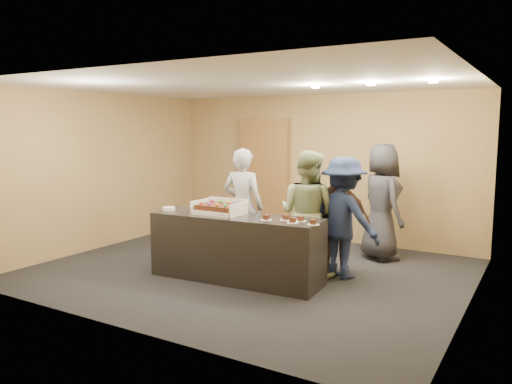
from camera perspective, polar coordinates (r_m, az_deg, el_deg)
room at (r=7.19m, az=-0.82°, el=1.42°), size 6.04×6.00×2.70m
serving_counter at (r=6.91m, az=-2.28°, el=-6.40°), size 2.44×0.85×0.90m
storage_cabinet at (r=9.84m, az=0.96°, el=1.77°), size 1.03×0.15×2.27m
cake_box at (r=6.99m, az=-4.11°, el=-2.12°), size 0.67×0.46×0.20m
sheet_cake at (r=6.96m, az=-4.23°, el=-1.73°), size 0.57×0.39×0.11m
plate_stack at (r=7.38m, az=-9.94°, el=-1.88°), size 0.18×0.18×0.04m
slice_a at (r=6.48m, az=1.18°, el=-3.03°), size 0.15×0.15×0.07m
slice_b at (r=6.50m, az=3.44°, el=-3.02°), size 0.15×0.15×0.07m
slice_c at (r=6.31m, az=4.22°, el=-3.33°), size 0.15×0.15×0.07m
slice_d at (r=6.42m, az=5.16°, el=-3.16°), size 0.15×0.15×0.07m
slice_e at (r=6.21m, az=6.57°, el=-3.54°), size 0.15×0.15×0.07m
person_server_grey at (r=7.66m, az=-1.49°, el=-1.66°), size 0.69×0.49×1.79m
person_sage_man at (r=7.09m, az=5.90°, el=-2.45°), size 0.92×0.74×1.78m
person_navy_man at (r=7.05m, az=9.94°, el=-2.92°), size 1.22×0.88×1.70m
person_brown_extra at (r=7.26m, az=9.30°, el=-3.13°), size 0.97×0.54×1.57m
person_dark_suit at (r=8.18m, az=14.17°, el=-1.08°), size 1.06×1.05×1.85m
ceiling_spotlights at (r=6.96m, az=12.97°, el=11.93°), size 1.72×0.12×0.03m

